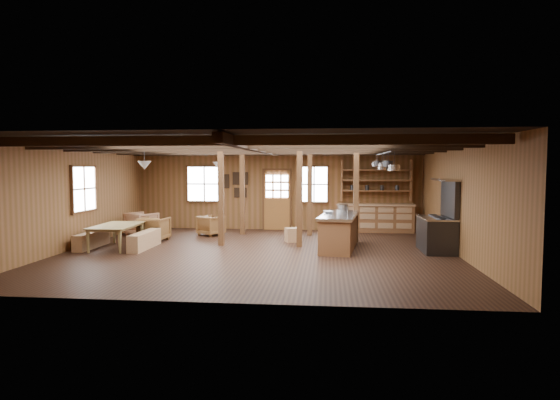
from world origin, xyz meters
name	(u,v)px	position (x,y,z in m)	size (l,w,h in m)	color
room	(258,198)	(0.00, 0.00, 1.40)	(10.04, 9.04, 2.84)	black
ceiling_joists	(259,149)	(0.00, 0.18, 2.68)	(9.80, 8.82, 0.18)	black
timber_posts	(286,194)	(0.52, 2.08, 1.40)	(3.95, 2.35, 2.80)	#3F2612
back_door	(277,205)	(0.00, 4.45, 0.88)	(1.02, 0.08, 2.15)	brown
window_back_left	(204,184)	(-2.60, 4.46, 1.60)	(1.32, 0.06, 1.32)	white
window_back_right	(314,184)	(1.30, 4.46, 1.60)	(1.02, 0.06, 1.32)	white
window_left	(84,189)	(-4.96, 0.50, 1.60)	(0.14, 1.24, 1.32)	white
notice_boards	(235,183)	(-1.50, 4.46, 1.64)	(1.08, 0.03, 0.90)	beige
back_counter	(376,214)	(3.40, 4.20, 0.60)	(2.55, 0.60, 2.45)	brown
pendant_lamps	(184,165)	(-2.25, 1.00, 2.25)	(1.86, 2.36, 0.66)	#2E2E30
pot_rack	(384,164)	(3.18, 0.24, 2.27)	(0.40, 3.00, 0.45)	#2E2E30
kitchen_island	(339,231)	(2.09, 0.80, 0.48)	(1.20, 2.59, 1.20)	brown
step_stool	(293,235)	(0.76, 1.80, 0.21)	(0.46, 0.33, 0.41)	#956B43
commercial_range	(438,228)	(4.65, 0.63, 0.62)	(0.79, 1.54, 1.90)	#2E2E30
dining_table	(118,236)	(-3.90, 0.28, 0.32)	(1.81, 1.01, 0.64)	olive
bench_wall	(92,240)	(-4.65, 0.28, 0.22)	(0.29, 1.57, 0.43)	#956B43
bench_aisle	(145,240)	(-3.15, 0.28, 0.23)	(0.31, 1.65, 0.45)	#956B43
armchair_a	(154,229)	(-3.38, 1.57, 0.36)	(0.77, 0.79, 0.72)	brown
armchair_b	(211,225)	(-1.97, 2.86, 0.32)	(0.68, 0.70, 0.64)	brown
armchair_c	(142,224)	(-4.20, 2.65, 0.38)	(0.81, 0.83, 0.75)	#9A6846
counter_pot	(342,208)	(2.20, 1.70, 1.04)	(0.32, 0.32, 0.19)	#B6B8BD
bowl	(328,212)	(1.79, 0.99, 0.97)	(0.27, 0.27, 0.07)	silver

